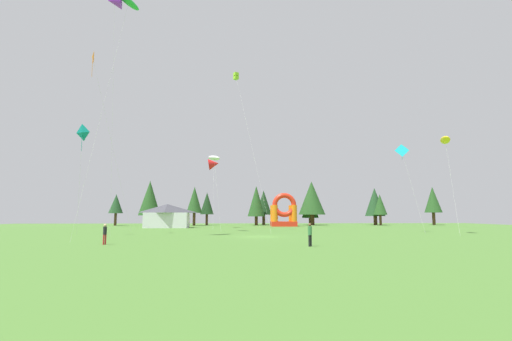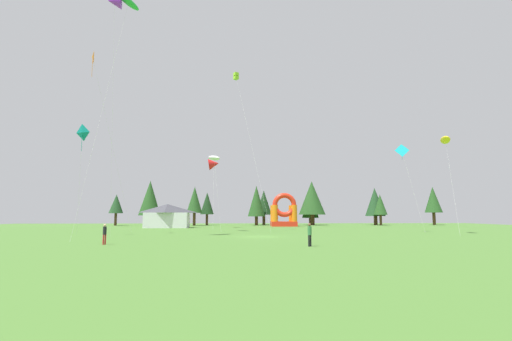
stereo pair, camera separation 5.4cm
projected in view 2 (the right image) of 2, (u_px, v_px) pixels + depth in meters
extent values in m
plane|color=#47752D|center=(261.00, 237.00, 39.19)|extent=(120.00, 120.00, 0.00)
pyramid|color=orange|center=(92.00, 58.00, 43.54)|extent=(0.54, 1.17, 1.17)
cylinder|color=orange|center=(92.00, 67.00, 43.43)|extent=(0.04, 0.04, 2.35)
cylinder|color=silver|center=(113.00, 149.00, 45.77)|extent=(3.47, 6.75, 20.73)
ellipsoid|color=yellow|center=(445.00, 140.00, 45.76)|extent=(2.09, 3.17, 1.18)
cylinder|color=silver|center=(452.00, 185.00, 43.03)|extent=(1.41, 4.08, 11.52)
cube|color=#8CD826|center=(236.00, 78.00, 55.78)|extent=(0.86, 0.86, 0.47)
cube|color=#8CD826|center=(236.00, 74.00, 55.84)|extent=(0.86, 0.86, 0.47)
cylinder|color=silver|center=(252.00, 147.00, 50.92)|extent=(4.58, 7.36, 23.14)
pyramid|color=#0C7F7A|center=(82.00, 133.00, 41.28)|extent=(1.44, 0.96, 1.38)
cylinder|color=#0C7F7A|center=(82.00, 142.00, 41.26)|extent=(0.04, 0.04, 2.04)
cylinder|color=silver|center=(79.00, 185.00, 42.63)|extent=(1.66, 3.99, 11.38)
cone|color=purple|center=(114.00, 1.00, 38.24)|extent=(1.59, 1.68, 1.49)
cylinder|color=silver|center=(112.00, 121.00, 39.02)|extent=(0.84, 4.53, 24.30)
ellipsoid|color=white|center=(214.00, 158.00, 51.82)|extent=(2.56, 3.18, 1.23)
cylinder|color=silver|center=(217.00, 194.00, 50.21)|extent=(1.21, 2.11, 10.23)
cone|color=red|center=(214.00, 164.00, 64.43)|extent=(2.17, 2.10, 2.22)
cylinder|color=silver|center=(213.00, 195.00, 61.35)|extent=(0.32, 4.91, 11.12)
ellipsoid|color=green|center=(129.00, 2.00, 39.03)|extent=(2.39, 2.94, 1.17)
cylinder|color=silver|center=(102.00, 109.00, 35.25)|extent=(2.66, 4.57, 24.67)
pyramid|color=#19B7CC|center=(402.00, 152.00, 49.65)|extent=(1.43, 0.87, 1.33)
cylinder|color=#19B7CC|center=(402.00, 155.00, 49.49)|extent=(0.04, 0.04, 1.09)
cylinder|color=silver|center=(413.00, 191.00, 47.77)|extent=(1.44, 2.41, 10.76)
cylinder|color=#B21E26|center=(105.00, 240.00, 28.99)|extent=(0.16, 0.16, 0.78)
cylinder|color=#B21E26|center=(103.00, 240.00, 28.88)|extent=(0.16, 0.16, 0.78)
cylinder|color=black|center=(105.00, 231.00, 29.02)|extent=(0.39, 0.39, 0.62)
sphere|color=#D8AD84|center=(105.00, 225.00, 29.07)|extent=(0.21, 0.21, 0.21)
cylinder|color=black|center=(309.00, 241.00, 27.21)|extent=(0.16, 0.16, 0.82)
cylinder|color=black|center=(311.00, 241.00, 27.30)|extent=(0.16, 0.16, 0.82)
cylinder|color=#33723F|center=(310.00, 231.00, 27.34)|extent=(0.40, 0.40, 0.65)
sphere|color=brown|center=(309.00, 225.00, 27.40)|extent=(0.22, 0.22, 0.22)
cube|color=red|center=(284.00, 224.00, 74.12)|extent=(5.01, 4.32, 0.96)
cylinder|color=orange|center=(275.00, 213.00, 72.73)|extent=(1.21, 1.21, 3.25)
cylinder|color=orange|center=(294.00, 213.00, 72.92)|extent=(1.21, 1.21, 3.25)
cylinder|color=orange|center=(273.00, 213.00, 75.82)|extent=(1.21, 1.21, 3.25)
cylinder|color=orange|center=(292.00, 213.00, 76.01)|extent=(1.21, 1.21, 3.25)
torus|color=red|center=(284.00, 205.00, 73.02)|extent=(4.76, 0.97, 4.76)
cube|color=silver|center=(167.00, 220.00, 65.78)|extent=(7.53, 4.28, 2.68)
pyramid|color=#3F3F47|center=(167.00, 208.00, 66.03)|extent=(7.53, 4.28, 1.51)
cylinder|color=#4C331E|center=(116.00, 219.00, 78.93)|extent=(0.54, 0.54, 2.62)
cone|color=#1E4221|center=(116.00, 204.00, 79.33)|extent=(3.00, 3.00, 4.05)
cylinder|color=#4C331E|center=(149.00, 220.00, 81.29)|extent=(0.87, 0.87, 2.14)
cone|color=#234C1E|center=(150.00, 198.00, 81.87)|extent=(4.81, 4.81, 7.68)
cylinder|color=#4C331E|center=(194.00, 219.00, 78.83)|extent=(0.60, 0.60, 2.70)
cone|color=#234C1E|center=(195.00, 200.00, 79.32)|extent=(3.32, 3.32, 5.60)
cylinder|color=#4C331E|center=(207.00, 220.00, 82.19)|extent=(0.55, 0.55, 2.39)
cone|color=#193819|center=(207.00, 203.00, 82.62)|extent=(3.03, 3.03, 4.91)
cylinder|color=#4C331E|center=(256.00, 221.00, 81.45)|extent=(0.69, 0.69, 1.93)
cone|color=#234C1E|center=(256.00, 201.00, 81.97)|extent=(3.83, 3.83, 6.79)
cylinder|color=#4C331E|center=(264.00, 220.00, 84.85)|extent=(0.66, 0.66, 2.31)
cone|color=#193819|center=(264.00, 202.00, 85.32)|extent=(3.65, 3.65, 5.59)
cylinder|color=#4C331E|center=(310.00, 221.00, 83.94)|extent=(0.68, 0.68, 1.58)
cone|color=#234C1E|center=(310.00, 203.00, 84.42)|extent=(3.79, 3.79, 6.55)
cylinder|color=#4C331E|center=(312.00, 220.00, 82.50)|extent=(1.07, 1.07, 2.33)
cone|color=#234C1E|center=(312.00, 198.00, 83.08)|extent=(5.94, 5.94, 7.49)
cylinder|color=#4C331E|center=(376.00, 220.00, 83.26)|extent=(0.80, 0.80, 2.01)
cone|color=#1E4221|center=(375.00, 202.00, 83.75)|extent=(4.46, 4.46, 6.35)
cylinder|color=#4C331E|center=(381.00, 220.00, 81.00)|extent=(0.54, 0.54, 2.27)
cone|color=#234C1E|center=(380.00, 205.00, 81.40)|extent=(2.98, 2.98, 4.52)
cylinder|color=#4C331E|center=(434.00, 219.00, 83.03)|extent=(0.67, 0.67, 2.79)
cone|color=#234C1E|center=(433.00, 200.00, 83.54)|extent=(3.74, 3.74, 5.82)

